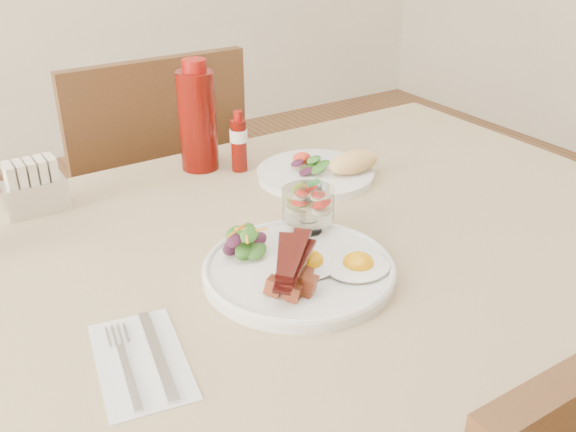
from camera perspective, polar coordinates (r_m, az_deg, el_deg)
name	(u,v)px	position (r m, az deg, el deg)	size (l,w,h in m)	color
table	(295,286)	(1.08, 0.62, -6.21)	(1.33, 0.88, 0.75)	#54381A
chair_far	(151,209)	(1.66, -12.06, 0.58)	(0.42, 0.42, 0.93)	#54381A
main_plate	(299,271)	(0.93, 0.97, -4.90)	(0.28, 0.28, 0.02)	silver
fried_eggs	(333,263)	(0.92, 4.03, -4.22)	(0.16, 0.13, 0.03)	white
bacon_potato_pile	(292,271)	(0.87, 0.39, -4.87)	(0.11, 0.11, 0.05)	maroon
side_salad	(246,243)	(0.95, -3.74, -2.38)	(0.07, 0.07, 0.04)	#1D4512
fruit_cup	(308,204)	(1.00, 1.81, 1.06)	(0.08, 0.08, 0.08)	white
second_plate	(324,170)	(1.24, 3.25, 4.10)	(0.23, 0.23, 0.06)	silver
ketchup_bottle	(198,119)	(1.27, -8.04, 8.55)	(0.09, 0.09, 0.22)	#510804
hot_sauce_bottle	(239,142)	(1.26, -4.40, 6.56)	(0.04, 0.04, 0.12)	#510804
sugar_caddy	(34,189)	(1.18, -21.63, 2.23)	(0.10, 0.06, 0.09)	silver
napkin_cutlery	(142,360)	(0.80, -12.84, -12.37)	(0.13, 0.20, 0.01)	silver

